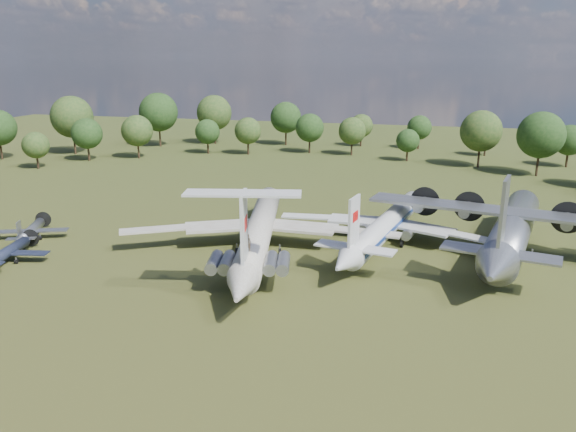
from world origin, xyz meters
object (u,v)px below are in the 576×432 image
(small_prop_west, at_px, (7,255))
(small_prop_northwest, at_px, (31,233))
(tu104_jet, at_px, (387,229))
(person_on_il62, at_px, (248,243))
(an12_transport, at_px, (512,234))
(il62_airliner, at_px, (259,234))

(small_prop_west, bearing_deg, small_prop_northwest, 99.95)
(small_prop_west, height_order, small_prop_northwest, small_prop_west)
(tu104_jet, distance_m, person_on_il62, 25.03)
(tu104_jet, height_order, person_on_il62, person_on_il62)
(an12_transport, height_order, small_prop_west, an12_transport)
(il62_airliner, xyz_separation_m, person_on_il62, (2.85, -13.01, 3.34))
(an12_transport, distance_m, small_prop_northwest, 65.99)
(tu104_jet, height_order, small_prop_west, tu104_jet)
(small_prop_west, distance_m, person_on_il62, 32.71)
(il62_airliner, xyz_separation_m, an12_transport, (32.20, 7.13, 0.45))
(person_on_il62, bearing_deg, small_prop_west, -18.68)
(an12_transport, relative_size, small_prop_west, 3.11)
(an12_transport, height_order, small_prop_northwest, an12_transport)
(an12_transport, bearing_deg, il62_airliner, -155.28)
(an12_transport, xyz_separation_m, small_prop_northwest, (-65.11, -10.60, -1.84))
(il62_airliner, height_order, small_prop_northwest, il62_airliner)
(an12_transport, xyz_separation_m, person_on_il62, (-29.36, -20.14, 2.90))
(small_prop_northwest, distance_m, person_on_il62, 37.30)
(il62_airliner, relative_size, an12_transport, 1.13)
(tu104_jet, height_order, an12_transport, an12_transport)
(an12_transport, distance_m, small_prop_west, 64.71)
(small_prop_west, xyz_separation_m, small_prop_northwest, (-3.39, 8.75, -0.02))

